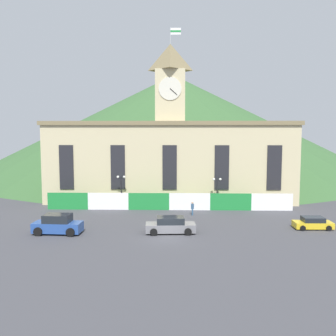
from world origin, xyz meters
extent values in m
plane|color=#424247|center=(0.00, 0.00, 0.00)|extent=(160.00, 160.00, 0.00)
cube|color=beige|center=(0.00, 21.57, 5.89)|extent=(37.78, 9.38, 11.78)
cube|color=olive|center=(0.00, 21.57, 12.08)|extent=(38.38, 9.98, 0.60)
cube|color=beige|center=(0.00, 21.57, 16.28)|extent=(4.50, 4.50, 7.81)
pyramid|color=olive|center=(0.00, 21.57, 22.22)|extent=(4.95, 4.95, 4.05)
cylinder|color=silver|center=(0.00, 19.26, 17.22)|extent=(3.42, 0.12, 3.42)
cube|color=black|center=(0.52, 19.19, 16.76)|extent=(1.11, 0.06, 1.01)
cylinder|color=#B2B2B7|center=(0.00, 21.57, 25.44)|extent=(0.10, 0.10, 2.40)
cube|color=white|center=(0.80, 21.57, 26.09)|extent=(1.60, 0.06, 1.00)
cube|color=#1E8438|center=(0.80, 21.53, 26.09)|extent=(1.60, 0.04, 0.28)
cube|color=#232328|center=(-15.11, 16.80, 5.65)|extent=(2.08, 0.16, 6.48)
cube|color=#232328|center=(-7.56, 16.80, 5.65)|extent=(2.08, 0.16, 6.48)
cube|color=#232328|center=(0.00, 16.80, 5.65)|extent=(2.08, 0.16, 6.48)
cube|color=#232328|center=(7.56, 16.80, 5.65)|extent=(2.08, 0.16, 6.48)
cube|color=#232328|center=(15.11, 16.80, 5.65)|extent=(2.08, 0.16, 6.48)
cube|color=#1E8438|center=(-14.16, 13.84, 1.18)|extent=(5.67, 0.12, 2.36)
cube|color=white|center=(-8.50, 13.84, 1.18)|extent=(5.67, 0.12, 2.36)
cube|color=#1E8438|center=(-2.83, 13.84, 1.18)|extent=(5.67, 0.12, 2.36)
cube|color=white|center=(2.83, 13.84, 1.18)|extent=(5.67, 0.12, 2.36)
cube|color=#1E8438|center=(8.50, 13.84, 1.18)|extent=(5.67, 0.12, 2.36)
cube|color=white|center=(14.16, 13.84, 1.18)|extent=(5.67, 0.12, 2.36)
cone|color=#386033|center=(0.00, 66.98, 13.10)|extent=(105.25, 105.25, 26.20)
cylinder|color=black|center=(-6.86, 15.18, 2.21)|extent=(0.14, 0.14, 4.41)
cube|color=black|center=(-6.86, 15.18, 4.26)|extent=(0.90, 0.08, 0.08)
sphere|color=white|center=(-7.31, 15.18, 4.44)|extent=(0.36, 0.36, 0.36)
sphere|color=white|center=(-6.41, 15.18, 4.44)|extent=(0.36, 0.36, 0.36)
cylinder|color=black|center=(6.73, 15.18, 2.06)|extent=(0.14, 0.14, 4.11)
cube|color=black|center=(6.73, 15.18, 3.96)|extent=(0.90, 0.08, 0.08)
sphere|color=white|center=(6.28, 15.18, 4.14)|extent=(0.36, 0.36, 0.36)
sphere|color=white|center=(7.18, 15.18, 4.14)|extent=(0.36, 0.36, 0.36)
cube|color=#284C99|center=(-11.61, 1.47, 0.73)|extent=(5.20, 2.27, 1.04)
cube|color=#1E2328|center=(-11.61, 1.47, 1.67)|extent=(2.90, 1.98, 0.85)
cylinder|color=black|center=(-9.83, 2.38, 0.46)|extent=(0.94, 0.41, 0.92)
cylinder|color=black|center=(-9.93, 0.38, 0.46)|extent=(0.94, 0.41, 0.92)
cylinder|color=black|center=(-13.29, 2.56, 0.46)|extent=(0.94, 0.41, 0.92)
cylinder|color=black|center=(-13.39, 0.56, 0.46)|extent=(0.94, 0.41, 0.92)
cube|color=slate|center=(0.41, 2.08, 0.61)|extent=(5.42, 2.33, 0.87)
cube|color=#1E2328|center=(0.41, 2.08, 1.40)|extent=(3.03, 2.02, 0.71)
cylinder|color=black|center=(2.14, 3.19, 0.39)|extent=(0.79, 0.41, 0.77)
cylinder|color=black|center=(2.27, 1.19, 0.39)|extent=(0.79, 0.41, 0.77)
cylinder|color=black|center=(-1.46, 2.96, 0.39)|extent=(0.79, 0.41, 0.77)
cylinder|color=black|center=(-1.33, 0.97, 0.39)|extent=(0.79, 0.41, 0.77)
cube|color=yellow|center=(16.32, 4.24, 0.47)|extent=(4.23, 1.87, 0.67)
cube|color=#1E2328|center=(16.32, 4.24, 1.08)|extent=(2.34, 1.69, 0.55)
cylinder|color=black|center=(14.91, 3.32, 0.30)|extent=(0.60, 0.33, 0.59)
cylinder|color=black|center=(14.88, 5.12, 0.30)|extent=(0.60, 0.33, 0.59)
cylinder|color=black|center=(17.77, 3.36, 0.30)|extent=(0.60, 0.33, 0.59)
cylinder|color=black|center=(17.74, 5.16, 0.30)|extent=(0.60, 0.33, 0.59)
cylinder|color=#33567A|center=(3.10, 10.62, 0.41)|extent=(0.19, 0.19, 0.83)
cylinder|color=#33567A|center=(3.11, 10.87, 0.41)|extent=(0.19, 0.19, 0.83)
cylinder|color=#33567A|center=(3.10, 10.75, 1.16)|extent=(0.40, 0.40, 0.66)
sphere|color=tan|center=(3.10, 10.75, 1.62)|extent=(0.28, 0.28, 0.28)
camera|label=1|loc=(1.16, -37.23, 10.88)|focal=40.00mm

